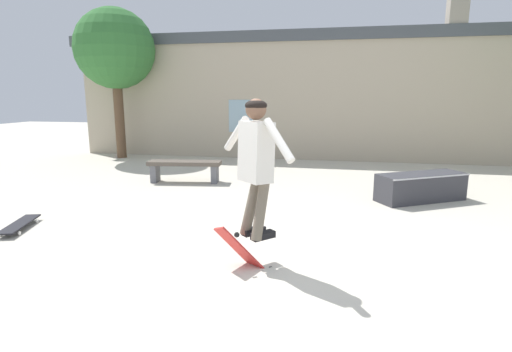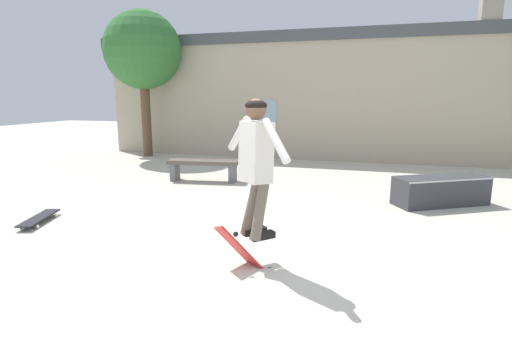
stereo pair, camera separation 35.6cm
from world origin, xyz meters
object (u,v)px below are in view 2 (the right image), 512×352
Objects in this scene: skate_ledge at (441,191)px; skateboard_flipping at (246,255)px; park_bench at (203,166)px; skateboard_resting at (39,218)px; skater at (256,157)px; tree_left at (143,51)px.

skateboard_flipping reaches higher than skate_ledge.
skateboard_resting is at bearing -116.30° from park_bench.
skater is at bearing -155.65° from skate_ledge.
skate_ledge is at bearing 98.60° from skateboard_resting.
skater is 3.56m from skateboard_resting.
tree_left is 8.60m from skater.
skate_ledge is 3.96m from skateboard_flipping.
tree_left is 6.99m from skateboard_resting.
skater is (5.30, -6.52, -1.84)m from tree_left.
tree_left is 5.66× the size of skateboard_flipping.
park_bench reaches higher than skateboard_resting.
skater is 1.68× the size of skateboard_resting.
skater is 1.05m from skateboard_flipping.
tree_left reaches higher than skate_ledge.
tree_left reaches higher than skater.
tree_left is 2.87× the size of skater.
skateboard_resting is at bearing 149.39° from skateboard_flipping.
tree_left is at bearing 82.56° from skater.
skateboard_resting is at bearing -72.13° from tree_left.
skater is at bearing 15.30° from skateboard_flipping.
skateboard_flipping is at bearing -51.67° from tree_left.
tree_left reaches higher than park_bench.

